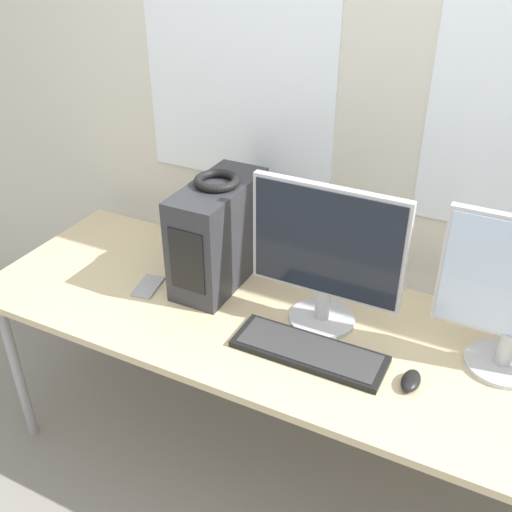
{
  "coord_description": "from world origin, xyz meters",
  "views": [
    {
      "loc": [
        0.52,
        -1.11,
        1.99
      ],
      "look_at": [
        -0.23,
        0.38,
        0.97
      ],
      "focal_mm": 42.0,
      "sensor_mm": 36.0,
      "label": 1
    }
  ],
  "objects_px": {
    "pc_tower": "(219,234)",
    "keyboard": "(309,351)",
    "monitor_main": "(326,254)",
    "cell_phone": "(148,287)",
    "headphones": "(217,181)",
    "mouse": "(411,381)"
  },
  "relations": [
    {
      "from": "pc_tower",
      "to": "cell_phone",
      "type": "bearing_deg",
      "value": -139.4
    },
    {
      "from": "headphones",
      "to": "pc_tower",
      "type": "bearing_deg",
      "value": -90.0
    },
    {
      "from": "keyboard",
      "to": "monitor_main",
      "type": "bearing_deg",
      "value": 98.77
    },
    {
      "from": "keyboard",
      "to": "cell_phone",
      "type": "height_order",
      "value": "keyboard"
    },
    {
      "from": "monitor_main",
      "to": "mouse",
      "type": "distance_m",
      "value": 0.46
    },
    {
      "from": "keyboard",
      "to": "mouse",
      "type": "xyz_separation_m",
      "value": [
        0.32,
        0.0,
        0.01
      ]
    },
    {
      "from": "pc_tower",
      "to": "mouse",
      "type": "bearing_deg",
      "value": -17.58
    },
    {
      "from": "keyboard",
      "to": "cell_phone",
      "type": "relative_size",
      "value": 3.18
    },
    {
      "from": "pc_tower",
      "to": "mouse",
      "type": "distance_m",
      "value": 0.84
    },
    {
      "from": "pc_tower",
      "to": "monitor_main",
      "type": "bearing_deg",
      "value": -9.59
    },
    {
      "from": "monitor_main",
      "to": "keyboard",
      "type": "xyz_separation_m",
      "value": [
        0.03,
        -0.18,
        -0.25
      ]
    },
    {
      "from": "pc_tower",
      "to": "keyboard",
      "type": "height_order",
      "value": "pc_tower"
    },
    {
      "from": "monitor_main",
      "to": "cell_phone",
      "type": "relative_size",
      "value": 3.32
    },
    {
      "from": "pc_tower",
      "to": "headphones",
      "type": "xyz_separation_m",
      "value": [
        -0.0,
        0.0,
        0.21
      ]
    },
    {
      "from": "pc_tower",
      "to": "monitor_main",
      "type": "relative_size",
      "value": 0.85
    },
    {
      "from": "cell_phone",
      "to": "mouse",
      "type": "bearing_deg",
      "value": -14.93
    },
    {
      "from": "monitor_main",
      "to": "keyboard",
      "type": "distance_m",
      "value": 0.31
    },
    {
      "from": "headphones",
      "to": "mouse",
      "type": "height_order",
      "value": "headphones"
    },
    {
      "from": "headphones",
      "to": "cell_phone",
      "type": "xyz_separation_m",
      "value": [
        -0.21,
        -0.18,
        -0.39
      ]
    },
    {
      "from": "keyboard",
      "to": "headphones",
      "type": "bearing_deg",
      "value": 151.37
    },
    {
      "from": "headphones",
      "to": "cell_phone",
      "type": "height_order",
      "value": "headphones"
    },
    {
      "from": "pc_tower",
      "to": "cell_phone",
      "type": "height_order",
      "value": "pc_tower"
    }
  ]
}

